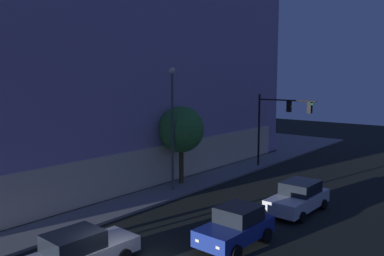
% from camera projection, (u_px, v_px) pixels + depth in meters
% --- Properties ---
extents(modern_building, '(33.40, 27.95, 19.50)m').
position_uv_depth(modern_building, '(59.00, 57.00, 36.88)').
color(modern_building, '#4C4C51').
rests_on(modern_building, ground).
extents(traffic_light_far_corner, '(0.51, 5.26, 6.20)m').
position_uv_depth(traffic_light_far_corner, '(279.00, 116.00, 33.18)').
color(traffic_light_far_corner, black).
rests_on(traffic_light_far_corner, sidewalk_corner).
extents(street_lamp_sidewalk, '(0.44, 0.44, 8.28)m').
position_uv_depth(street_lamp_sidewalk, '(172.00, 114.00, 26.70)').
color(street_lamp_sidewalk, '#4D4D4D').
rests_on(street_lamp_sidewalk, sidewalk_corner).
extents(sidewalk_tree, '(3.31, 3.31, 5.58)m').
position_uv_depth(sidewalk_tree, '(181.00, 130.00, 28.51)').
color(sidewalk_tree, '#483A1E').
rests_on(sidewalk_tree, sidewalk_corner).
extents(car_silver, '(4.77, 2.19, 1.65)m').
position_uv_depth(car_silver, '(79.00, 251.00, 16.03)').
color(car_silver, '#B7BABF').
rests_on(car_silver, ground).
extents(car_blue, '(4.11, 2.18, 1.80)m').
position_uv_depth(car_blue, '(236.00, 226.00, 18.42)').
color(car_blue, navy).
rests_on(car_blue, ground).
extents(car_white, '(4.72, 2.23, 1.75)m').
position_uv_depth(car_white, '(298.00, 197.00, 23.08)').
color(car_white, silver).
rests_on(car_white, ground).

